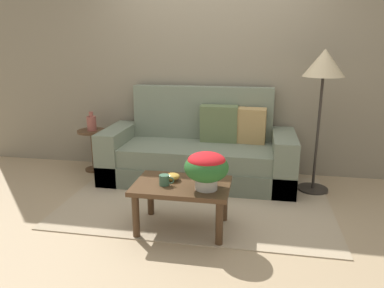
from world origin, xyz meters
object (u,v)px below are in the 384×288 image
coffee_table (182,191)px  coffee_mug (165,180)px  table_vase (92,123)px  couch (200,154)px  side_table (93,143)px  snack_bowl (173,177)px  potted_plant (206,167)px  floor_lamp (323,72)px

coffee_table → coffee_mug: 0.19m
table_vase → couch: bearing=-3.0°
coffee_table → couch: bearing=91.9°
couch → coffee_mug: 1.30m
couch → table_vase: 1.42m
side_table → coffee_mug: size_ratio=4.09×
snack_bowl → coffee_mug: bearing=-109.2°
potted_plant → snack_bowl: size_ratio=2.91×
coffee_table → coffee_mug: coffee_mug is taller
side_table → coffee_mug: side_table is taller
couch → floor_lamp: floor_lamp is taller
floor_lamp → potted_plant: (-1.04, -1.20, -0.68)m
couch → coffee_mug: couch is taller
coffee_mug → snack_bowl: size_ratio=1.04×
table_vase → floor_lamp: bearing=-3.9°
floor_lamp → snack_bowl: 1.92m
floor_lamp → table_vase: (-2.69, 0.18, -0.67)m
floor_lamp → snack_bowl: floor_lamp is taller
coffee_table → floor_lamp: 1.94m
couch → potted_plant: bearing=-78.6°
coffee_table → potted_plant: potted_plant is taller
floor_lamp → table_vase: size_ratio=6.44×
coffee_mug → floor_lamp: bearing=40.2°
floor_lamp → table_vase: 2.78m
side_table → potted_plant: size_ratio=1.46×
coffee_mug → potted_plant: bearing=-3.3°
couch → coffee_table: size_ratio=2.69×
floor_lamp → snack_bowl: bearing=-142.0°
coffee_table → coffee_mug: (-0.14, -0.06, 0.12)m
coffee_mug → snack_bowl: bearing=70.8°
coffee_mug → side_table: bearing=133.5°
side_table → floor_lamp: size_ratio=0.35×
table_vase → side_table: bearing=131.7°
coffee_mug → coffee_table: bearing=23.5°
table_vase → coffee_table: bearing=-42.4°
coffee_mug → table_vase: size_ratio=0.55×
coffee_mug → snack_bowl: coffee_mug is taller
potted_plant → table_vase: size_ratio=1.52×
potted_plant → table_vase: table_vase is taller
floor_lamp → potted_plant: 1.73m
couch → coffee_table: (0.04, -1.23, 0.03)m
potted_plant → table_vase: (-1.65, 1.38, 0.01)m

